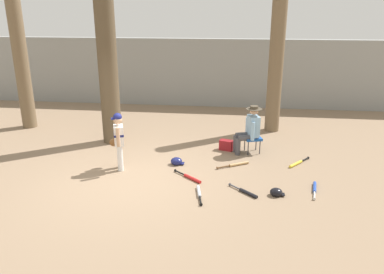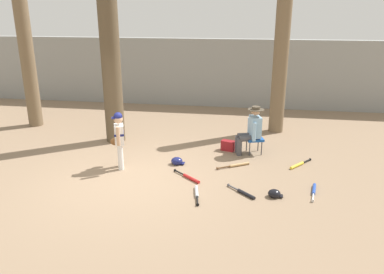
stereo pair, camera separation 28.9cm
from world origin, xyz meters
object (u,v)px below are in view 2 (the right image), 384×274
object	(u,v)px
bat_wood_tan	(237,165)
bat_yellow_trainer	(298,165)
seated_spectator	(251,129)
bat_black_composite	(244,193)
tree_far_left	(22,22)
bat_red_barrel	(189,178)
batting_helmet_navy	(177,161)
handbag_beside_stool	(228,146)
bat_blue_youth	(314,190)
tree_behind_spectator	(280,65)
folding_stool	(254,139)
bat_aluminum_silver	(197,193)
young_ballplayer	(119,137)
batting_helmet_black	(274,194)
tree_near_player	(110,50)

from	to	relation	value
bat_wood_tan	bat_yellow_trainer	bearing A→B (deg)	9.82
seated_spectator	bat_black_composite	distance (m)	2.35
tree_far_left	seated_spectator	bearing A→B (deg)	-12.08
bat_red_barrel	batting_helmet_navy	size ratio (longest dim) A/B	2.10
handbag_beside_stool	bat_wood_tan	world-z (taller)	handbag_beside_stool
bat_blue_youth	bat_yellow_trainer	world-z (taller)	same
tree_behind_spectator	batting_helmet_navy	size ratio (longest dim) A/B	14.31
handbag_beside_stool	bat_wood_tan	xyz separation A→B (m)	(0.27, -1.01, -0.10)
folding_stool	bat_wood_tan	world-z (taller)	folding_stool
bat_aluminum_silver	bat_yellow_trainer	xyz separation A→B (m)	(2.11, 1.77, 0.00)
bat_wood_tan	batting_helmet_navy	size ratio (longest dim) A/B	2.33
young_ballplayer	bat_yellow_trainer	xyz separation A→B (m)	(4.01, 0.73, -0.71)
tree_behind_spectator	tree_far_left	xyz separation A→B (m)	(-7.31, -0.54, 1.14)
tree_far_left	bat_blue_youth	size ratio (longest dim) A/B	9.42
tree_far_left	batting_helmet_black	size ratio (longest dim) A/B	24.16
handbag_beside_stool	bat_yellow_trainer	bearing A→B (deg)	-24.54
seated_spectator	bat_red_barrel	size ratio (longest dim) A/B	1.81
tree_far_left	batting_helmet_navy	xyz separation A→B (m)	(4.93, -2.40, -3.00)
bat_blue_youth	bat_yellow_trainer	xyz separation A→B (m)	(-0.16, 1.30, -0.00)
bat_yellow_trainer	batting_helmet_black	xyz separation A→B (m)	(-0.62, -1.63, 0.04)
tree_near_player	bat_yellow_trainer	world-z (taller)	tree_near_player
tree_behind_spectator	bat_black_composite	distance (m)	4.70
bat_blue_youth	tree_far_left	bearing A→B (deg)	156.92
tree_behind_spectator	bat_black_composite	world-z (taller)	tree_behind_spectator
young_ballplayer	bat_red_barrel	world-z (taller)	young_ballplayer
tree_near_player	batting_helmet_navy	bearing A→B (deg)	-35.28
handbag_beside_stool	tree_far_left	distance (m)	6.84
tree_near_player	handbag_beside_stool	size ratio (longest dim) A/B	16.93
tree_behind_spectator	bat_red_barrel	size ratio (longest dim) A/B	6.81
tree_near_player	bat_red_barrel	world-z (taller)	tree_near_player
tree_near_player	bat_black_composite	xyz separation A→B (m)	(3.57, -2.69, -2.40)
seated_spectator	batting_helmet_black	world-z (taller)	seated_spectator
batting_helmet_black	batting_helmet_navy	bearing A→B (deg)	149.08
tree_near_player	bat_black_composite	size ratio (longest dim) A/B	9.94
bat_yellow_trainer	tree_near_player	bearing A→B (deg)	167.37
bat_blue_youth	batting_helmet_black	bearing A→B (deg)	-156.76
tree_behind_spectator	bat_blue_youth	world-z (taller)	tree_behind_spectator
seated_spectator	bat_yellow_trainer	xyz separation A→B (m)	(1.12, -0.65, -0.61)
tree_far_left	bat_aluminum_silver	distance (m)	7.44
seated_spectator	bat_black_composite	bearing A→B (deg)	-91.94
tree_behind_spectator	young_ballplayer	xyz separation A→B (m)	(-3.61, -3.33, -1.19)
bat_blue_youth	bat_red_barrel	xyz separation A→B (m)	(-2.53, 0.21, -0.00)
young_ballplayer	seated_spectator	distance (m)	3.20
tree_near_player	bat_wood_tan	xyz separation A→B (m)	(3.37, -1.31, -2.40)
handbag_beside_stool	young_ballplayer	bearing A→B (deg)	-147.40
folding_stool	handbag_beside_stool	world-z (taller)	folding_stool
young_ballplayer	tree_far_left	distance (m)	5.19
tree_behind_spectator	tree_far_left	world-z (taller)	tree_far_left
handbag_beside_stool	batting_helmet_navy	world-z (taller)	handbag_beside_stool
young_ballplayer	bat_red_barrel	distance (m)	1.83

